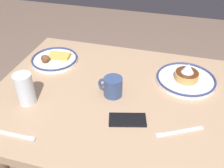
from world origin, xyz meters
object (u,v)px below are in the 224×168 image
object	(u,v)px
plate_near_main	(186,78)
cell_phone	(127,120)
plate_center_pancakes	(54,59)
fork_far	(179,132)
fork_near	(11,134)
coffee_mug	(112,86)
drinking_glass	(25,90)

from	to	relation	value
plate_near_main	cell_phone	world-z (taller)	plate_near_main
plate_center_pancakes	fork_far	size ratio (longest dim) A/B	1.38
cell_phone	fork_far	world-z (taller)	cell_phone
cell_phone	fork_near	bearing A→B (deg)	10.65
plate_center_pancakes	coffee_mug	xyz separation A→B (m)	(-0.37, 0.19, 0.03)
plate_near_main	coffee_mug	xyz separation A→B (m)	(0.30, 0.18, 0.03)
plate_center_pancakes	fork_far	world-z (taller)	plate_center_pancakes
plate_near_main	fork_far	bearing A→B (deg)	88.29
coffee_mug	cell_phone	distance (m)	0.18
fork_near	cell_phone	bearing A→B (deg)	-154.84
fork_near	fork_far	distance (m)	0.62
fork_far	coffee_mug	bearing A→B (deg)	-27.02
plate_center_pancakes	coffee_mug	world-z (taller)	coffee_mug
cell_phone	fork_far	distance (m)	0.20
plate_center_pancakes	coffee_mug	distance (m)	0.41
cell_phone	plate_near_main	bearing A→B (deg)	-136.93
drinking_glass	fork_near	world-z (taller)	drinking_glass
plate_near_main	drinking_glass	size ratio (longest dim) A/B	2.02
coffee_mug	fork_far	distance (m)	0.33
plate_near_main	coffee_mug	world-z (taller)	plate_near_main
coffee_mug	cell_phone	size ratio (longest dim) A/B	0.78
plate_center_pancakes	fork_far	bearing A→B (deg)	153.08
plate_near_main	plate_center_pancakes	world-z (taller)	plate_near_main
coffee_mug	fork_near	world-z (taller)	coffee_mug
fork_far	plate_center_pancakes	bearing A→B (deg)	-26.92
plate_center_pancakes	coffee_mug	size ratio (longest dim) A/B	2.16
coffee_mug	drinking_glass	distance (m)	0.36
fork_near	fork_far	xyz separation A→B (m)	(-0.59, -0.17, 0.00)
fork_near	drinking_glass	bearing A→B (deg)	-78.63
drinking_glass	cell_phone	world-z (taller)	drinking_glass
plate_center_pancakes	cell_phone	size ratio (longest dim) A/B	1.67
plate_center_pancakes	drinking_glass	distance (m)	0.33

